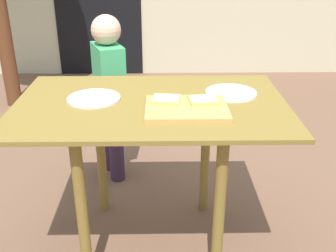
# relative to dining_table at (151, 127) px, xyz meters

# --- Properties ---
(ground_plane) EXTENTS (16.00, 16.00, 0.00)m
(ground_plane) POSITION_rel_dining_table_xyz_m (0.00, 0.00, -0.63)
(ground_plane) COLOR brown
(dining_table) EXTENTS (1.14, 0.73, 0.74)m
(dining_table) POSITION_rel_dining_table_xyz_m (0.00, 0.00, 0.00)
(dining_table) COLOR olive
(dining_table) RESTS_ON ground
(cutting_board) EXTENTS (0.33, 0.26, 0.02)m
(cutting_board) POSITION_rel_dining_table_xyz_m (0.15, -0.09, 0.12)
(cutting_board) COLOR tan
(cutting_board) RESTS_ON dining_table
(pizza_slice_far_right) EXTENTS (0.13, 0.11, 0.01)m
(pizza_slice_far_right) POSITION_rel_dining_table_xyz_m (0.22, -0.04, 0.14)
(pizza_slice_far_right) COLOR #CEB455
(pizza_slice_far_right) RESTS_ON cutting_board
(pizza_slice_far_left) EXTENTS (0.13, 0.12, 0.01)m
(pizza_slice_far_left) POSITION_rel_dining_table_xyz_m (0.07, -0.03, 0.14)
(pizza_slice_far_left) COLOR #CEB455
(pizza_slice_far_left) RESTS_ON cutting_board
(plate_white_left) EXTENTS (0.23, 0.23, 0.01)m
(plate_white_left) POSITION_rel_dining_table_xyz_m (-0.24, 0.04, 0.12)
(plate_white_left) COLOR silver
(plate_white_left) RESTS_ON dining_table
(plate_white_right) EXTENTS (0.23, 0.23, 0.01)m
(plate_white_right) POSITION_rel_dining_table_xyz_m (0.35, 0.10, 0.12)
(plate_white_right) COLOR white
(plate_white_right) RESTS_ON dining_table
(child_left) EXTENTS (0.22, 0.27, 1.00)m
(child_left) POSITION_rel_dining_table_xyz_m (-0.26, 0.65, -0.06)
(child_left) COLOR #39263B
(child_left) RESTS_ON ground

